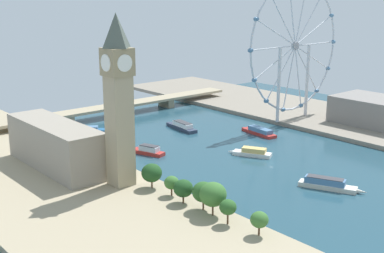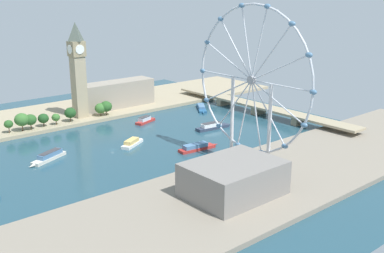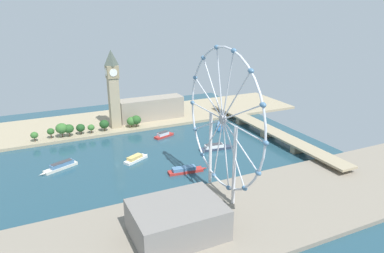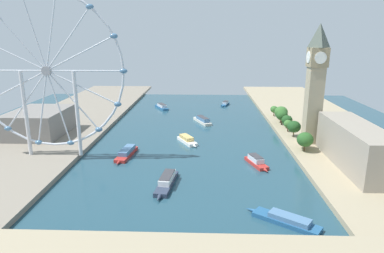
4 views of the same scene
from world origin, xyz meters
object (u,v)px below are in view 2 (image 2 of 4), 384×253
at_px(tour_boat_3, 132,143).
at_px(tour_boat_0, 213,126).
at_px(clock_tower, 78,69).
at_px(tour_boat_1, 49,157).
at_px(ferris_wheel, 252,82).
at_px(tour_boat_7, 197,147).
at_px(parliament_block, 116,94).
at_px(riverside_hall, 233,179).
at_px(river_bridge, 259,107).
at_px(tour_boat_4, 145,120).
at_px(tour_boat_2, 202,108).

bearing_deg(tour_boat_3, tour_boat_0, -33.72).
height_order(tour_boat_0, tour_boat_3, tour_boat_0).
relative_size(clock_tower, tour_boat_1, 2.59).
bearing_deg(ferris_wheel, tour_boat_7, -170.31).
height_order(parliament_block, tour_boat_1, parliament_block).
xyz_separation_m(riverside_hall, tour_boat_1, (-129.90, -52.85, -10.26)).
distance_m(ferris_wheel, tour_boat_3, 109.09).
relative_size(ferris_wheel, tour_boat_7, 3.03).
xyz_separation_m(river_bridge, tour_boat_4, (-44.93, -101.07, -4.64)).
distance_m(tour_boat_3, tour_boat_7, 50.60).
bearing_deg(tour_boat_1, tour_boat_0, 148.39).
bearing_deg(tour_boat_2, tour_boat_3, -31.53).
distance_m(river_bridge, tour_boat_4, 110.70).
height_order(river_bridge, tour_boat_4, river_bridge).
xyz_separation_m(ferris_wheel, river_bridge, (-87.23, 106.97, -50.53)).
bearing_deg(parliament_block, river_bridge, 42.62).
bearing_deg(tour_boat_7, river_bridge, 26.16).
relative_size(parliament_block, riverside_hall, 1.45).
bearing_deg(tour_boat_7, ferris_wheel, -74.10).
xyz_separation_m(clock_tower, river_bridge, (90.14, 140.95, -40.47)).
height_order(riverside_hall, tour_boat_4, riverside_hall).
height_order(parliament_block, tour_boat_4, parliament_block).
xyz_separation_m(parliament_block, riverside_hall, (223.24, -60.64, -2.89)).
distance_m(clock_tower, riverside_hall, 213.77).
height_order(tour_boat_1, tour_boat_3, tour_boat_1).
relative_size(river_bridge, tour_boat_4, 8.44).
relative_size(tour_boat_2, tour_boat_7, 0.90).
relative_size(riverside_hall, river_bridge, 0.25).
bearing_deg(tour_boat_0, riverside_hall, -121.40).
bearing_deg(tour_boat_4, tour_boat_3, -152.82).
distance_m(parliament_block, ferris_wheel, 195.12).
height_order(ferris_wheel, tour_boat_7, ferris_wheel).
bearing_deg(tour_boat_1, tour_boat_4, 174.20).
relative_size(ferris_wheel, tour_boat_3, 3.99).
distance_m(tour_boat_2, tour_boat_4, 70.02).
xyz_separation_m(clock_tower, tour_boat_3, (91.63, -4.58, -45.29)).
xyz_separation_m(riverside_hall, river_bridge, (-120.30, 155.38, -5.76)).
height_order(ferris_wheel, river_bridge, ferris_wheel).
xyz_separation_m(clock_tower, tour_boat_2, (42.49, 109.84, -45.67)).
xyz_separation_m(riverside_hall, tour_boat_2, (-167.95, 124.28, -10.95)).
height_order(tour_boat_2, tour_boat_3, tour_boat_3).
distance_m(tour_boat_1, tour_boat_2, 181.17).
bearing_deg(tour_boat_0, clock_tower, 132.83).
relative_size(parliament_block, tour_boat_0, 2.07).
distance_m(riverside_hall, tour_boat_1, 140.61).
relative_size(ferris_wheel, tour_boat_4, 4.10).
xyz_separation_m(tour_boat_0, tour_boat_1, (-18.57, -139.87, 0.10)).
bearing_deg(parliament_block, tour_boat_2, 49.01).
xyz_separation_m(river_bridge, tour_boat_1, (-9.60, -208.23, -4.51)).
relative_size(riverside_hall, tour_boat_0, 1.43).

